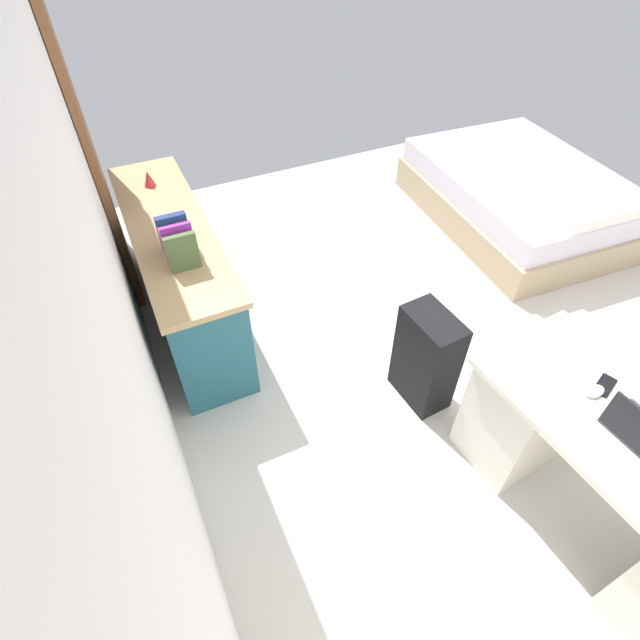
# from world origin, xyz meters

# --- Properties ---
(ground_plane) EXTENTS (5.58, 5.58, 0.00)m
(ground_plane) POSITION_xyz_m (0.00, 0.00, 0.00)
(ground_plane) COLOR beige
(wall_back) EXTENTS (4.58, 0.10, 2.60)m
(wall_back) POSITION_xyz_m (0.00, 2.10, 1.30)
(wall_back) COLOR white
(wall_back) RESTS_ON ground_plane
(door_wooden) EXTENTS (0.88, 0.05, 2.04)m
(door_wooden) POSITION_xyz_m (1.74, 2.02, 1.02)
(door_wooden) COLOR brown
(door_wooden) RESTS_ON ground_plane
(desk) EXTENTS (1.48, 0.76, 0.72)m
(desk) POSITION_xyz_m (-1.27, 0.28, 0.38)
(desk) COLOR silver
(desk) RESTS_ON ground_plane
(credenza) EXTENTS (1.80, 0.48, 0.78)m
(credenza) POSITION_xyz_m (1.07, 1.72, 0.39)
(credenza) COLOR #235B6B
(credenza) RESTS_ON ground_plane
(bed) EXTENTS (1.99, 1.53, 0.58)m
(bed) POSITION_xyz_m (1.04, -1.27, 0.24)
(bed) COLOR tan
(bed) RESTS_ON ground_plane
(suitcase_black) EXTENTS (0.37, 0.24, 0.66)m
(suitcase_black) POSITION_xyz_m (-0.24, 0.60, 0.33)
(suitcase_black) COLOR black
(suitcase_black) RESTS_ON ground_plane
(computer_mouse) EXTENTS (0.07, 0.10, 0.03)m
(computer_mouse) POSITION_xyz_m (-0.99, 0.27, 0.74)
(computer_mouse) COLOR white
(computer_mouse) RESTS_ON desk
(cell_phone_by_mouse) EXTENTS (0.11, 0.15, 0.01)m
(cell_phone_by_mouse) POSITION_xyz_m (-0.98, 0.20, 0.73)
(cell_phone_by_mouse) COLOR black
(cell_phone_by_mouse) RESTS_ON desk
(book_row) EXTENTS (0.28, 0.17, 0.24)m
(book_row) POSITION_xyz_m (0.71, 1.72, 0.89)
(book_row) COLOR #465C36
(book_row) RESTS_ON credenza
(figurine_small) EXTENTS (0.08, 0.08, 0.11)m
(figurine_small) POSITION_xyz_m (1.59, 1.72, 0.83)
(figurine_small) COLOR red
(figurine_small) RESTS_ON credenza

